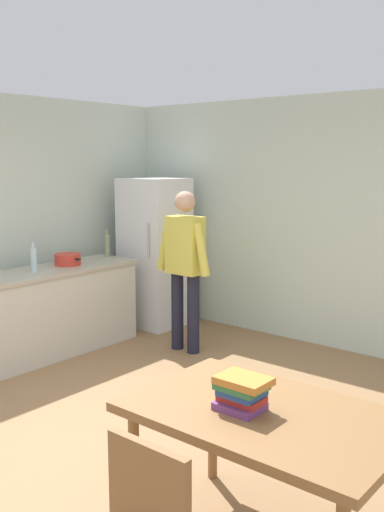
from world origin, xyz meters
TOP-DOWN VIEW (x-y plane):
  - ground_plane at (0.00, 0.00)m, footprint 14.00×14.00m
  - wall_back at (0.00, 3.00)m, footprint 6.40×0.12m
  - kitchen_counter at (-2.00, 0.80)m, footprint 0.64×2.20m
  - refrigerator at (-1.90, 2.40)m, footprint 0.70×0.67m
  - person at (-0.95, 1.85)m, footprint 0.70×0.22m
  - dining_table at (1.40, -0.30)m, footprint 1.40×0.90m
  - cooking_pot at (-2.04, 1.18)m, footprint 0.40×0.28m
  - bottle_vinegar_tall at (-2.11, 1.81)m, footprint 0.06×0.06m
  - bottle_water_clear at (-1.99, 0.72)m, footprint 0.07×0.07m
  - book_stack at (1.30, -0.37)m, footprint 0.26×0.20m

SIDE VIEW (x-z plane):
  - ground_plane at x=0.00m, z-range 0.00..0.00m
  - kitchen_counter at x=-2.00m, z-range 0.00..0.90m
  - dining_table at x=1.40m, z-range 0.30..1.05m
  - book_stack at x=1.30m, z-range 0.75..0.93m
  - refrigerator at x=-1.90m, z-range 0.00..1.80m
  - cooking_pot at x=-2.04m, z-range 0.90..1.02m
  - person at x=-0.95m, z-range 0.13..1.83m
  - bottle_water_clear at x=-1.99m, z-range 0.88..1.18m
  - bottle_vinegar_tall at x=-2.11m, z-range 0.88..1.20m
  - wall_back at x=0.00m, z-range 0.00..2.70m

